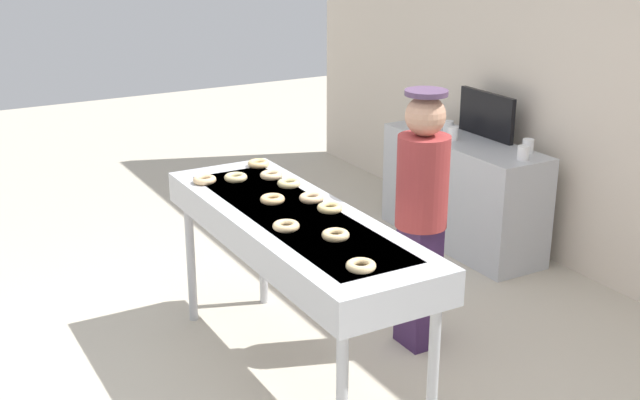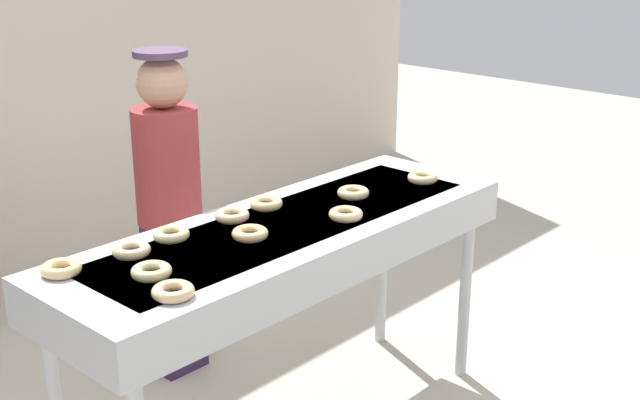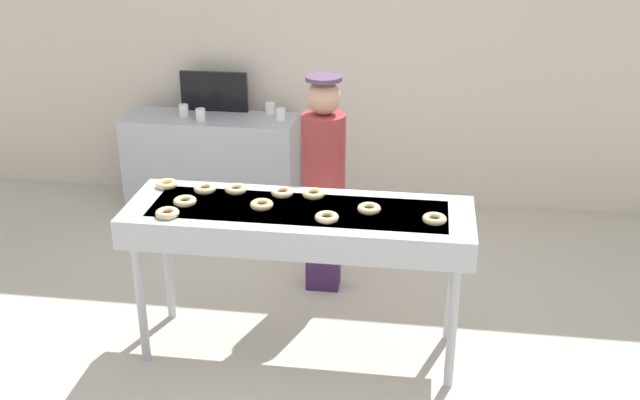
# 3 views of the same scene
# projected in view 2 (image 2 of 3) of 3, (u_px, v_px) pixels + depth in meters

# --- Properties ---
(fryer_conveyor) EXTENTS (2.10, 0.67, 1.00)m
(fryer_conveyor) POSITION_uv_depth(u_px,v_px,m) (288.00, 245.00, 3.41)
(fryer_conveyor) COLOR #B7BABF
(fryer_conveyor) RESTS_ON ground
(plain_donut_0) EXTENTS (0.16, 0.16, 0.04)m
(plain_donut_0) POSITION_uv_depth(u_px,v_px,m) (61.00, 269.00, 2.89)
(plain_donut_0) COLOR #F8CD85
(plain_donut_0) RESTS_ON fryer_conveyor
(plain_donut_1) EXTENTS (0.19, 0.19, 0.04)m
(plain_donut_1) POSITION_uv_depth(u_px,v_px,m) (423.00, 178.00, 3.89)
(plain_donut_1) COLOR beige
(plain_donut_1) RESTS_ON fryer_conveyor
(plain_donut_2) EXTENTS (0.19, 0.19, 0.04)m
(plain_donut_2) POSITION_uv_depth(u_px,v_px,m) (131.00, 250.00, 3.05)
(plain_donut_2) COLOR beige
(plain_donut_2) RESTS_ON fryer_conveyor
(plain_donut_3) EXTENTS (0.19, 0.19, 0.04)m
(plain_donut_3) POSITION_uv_depth(u_px,v_px,m) (171.00, 234.00, 3.20)
(plain_donut_3) COLOR #EAD58E
(plain_donut_3) RESTS_ON fryer_conveyor
(plain_donut_4) EXTENTS (0.20, 0.20, 0.04)m
(plain_donut_4) POSITION_uv_depth(u_px,v_px,m) (346.00, 214.00, 3.41)
(plain_donut_4) COLOR beige
(plain_donut_4) RESTS_ON fryer_conveyor
(plain_donut_5) EXTENTS (0.20, 0.20, 0.04)m
(plain_donut_5) POSITION_uv_depth(u_px,v_px,m) (151.00, 271.00, 2.87)
(plain_donut_5) COLOR beige
(plain_donut_5) RESTS_ON fryer_conveyor
(plain_donut_6) EXTENTS (0.16, 0.16, 0.04)m
(plain_donut_6) POSITION_uv_depth(u_px,v_px,m) (250.00, 234.00, 3.21)
(plain_donut_6) COLOR #F4C582
(plain_donut_6) RESTS_ON fryer_conveyor
(plain_donut_7) EXTENTS (0.19, 0.19, 0.04)m
(plain_donut_7) POSITION_uv_depth(u_px,v_px,m) (353.00, 193.00, 3.68)
(plain_donut_7) COLOR #ECC98C
(plain_donut_7) RESTS_ON fryer_conveyor
(plain_donut_8) EXTENTS (0.17, 0.17, 0.04)m
(plain_donut_8) POSITION_uv_depth(u_px,v_px,m) (266.00, 204.00, 3.54)
(plain_donut_8) COLOR #EBCB82
(plain_donut_8) RESTS_ON fryer_conveyor
(plain_donut_9) EXTENTS (0.19, 0.19, 0.04)m
(plain_donut_9) POSITION_uv_depth(u_px,v_px,m) (232.00, 215.00, 3.40)
(plain_donut_9) COLOR beige
(plain_donut_9) RESTS_ON fryer_conveyor
(plain_donut_10) EXTENTS (0.20, 0.20, 0.04)m
(plain_donut_10) POSITION_uv_depth(u_px,v_px,m) (173.00, 291.00, 2.72)
(plain_donut_10) COLOR #EEC48D
(plain_donut_10) RESTS_ON fryer_conveyor
(worker_baker) EXTENTS (0.31, 0.31, 1.60)m
(worker_baker) POSITION_uv_depth(u_px,v_px,m) (169.00, 199.00, 3.97)
(worker_baker) COLOR #392049
(worker_baker) RESTS_ON ground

